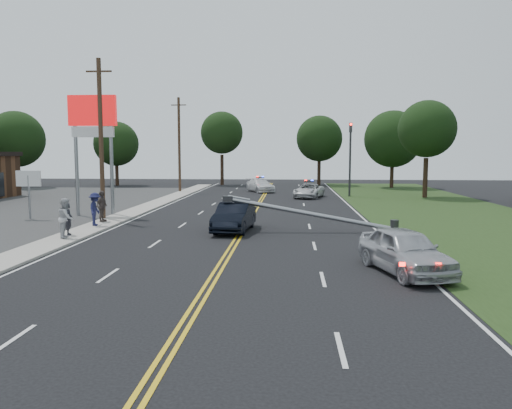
# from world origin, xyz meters

# --- Properties ---
(ground) EXTENTS (120.00, 120.00, 0.00)m
(ground) POSITION_xyz_m (0.00, 0.00, 0.00)
(ground) COLOR black
(ground) RESTS_ON ground
(sidewalk) EXTENTS (1.80, 70.00, 0.12)m
(sidewalk) POSITION_xyz_m (-8.40, 10.00, 0.06)
(sidewalk) COLOR #A09A91
(sidewalk) RESTS_ON ground
(grass_verge) EXTENTS (12.00, 80.00, 0.01)m
(grass_verge) POSITION_xyz_m (13.50, 10.00, 0.01)
(grass_verge) COLOR #203314
(grass_verge) RESTS_ON ground
(centerline_yellow) EXTENTS (0.36, 80.00, 0.00)m
(centerline_yellow) POSITION_xyz_m (0.00, 10.00, 0.01)
(centerline_yellow) COLOR gold
(centerline_yellow) RESTS_ON ground
(pylon_sign) EXTENTS (3.20, 0.35, 8.00)m
(pylon_sign) POSITION_xyz_m (-10.50, 14.00, 6.00)
(pylon_sign) COLOR gray
(pylon_sign) RESTS_ON ground
(small_sign) EXTENTS (1.60, 0.14, 3.10)m
(small_sign) POSITION_xyz_m (-14.00, 12.00, 2.33)
(small_sign) COLOR gray
(small_sign) RESTS_ON ground
(traffic_signal) EXTENTS (0.28, 0.41, 7.05)m
(traffic_signal) POSITION_xyz_m (8.30, 30.00, 4.21)
(traffic_signal) COLOR #2D2D30
(traffic_signal) RESTS_ON ground
(fallen_streetlight) EXTENTS (9.36, 0.44, 1.91)m
(fallen_streetlight) POSITION_xyz_m (4.19, 8.00, 0.92)
(fallen_streetlight) COLOR #2D2D30
(fallen_streetlight) RESTS_ON ground
(utility_pole_mid) EXTENTS (1.60, 0.28, 10.00)m
(utility_pole_mid) POSITION_xyz_m (-9.20, 12.00, 5.08)
(utility_pole_mid) COLOR #382619
(utility_pole_mid) RESTS_ON ground
(utility_pole_far) EXTENTS (1.60, 0.28, 10.00)m
(utility_pole_far) POSITION_xyz_m (-9.20, 34.00, 5.08)
(utility_pole_far) COLOR #382619
(utility_pole_far) RESTS_ON ground
(tree_4) EXTENTS (6.71, 6.71, 9.18)m
(tree_4) POSITION_xyz_m (-30.31, 39.59, 5.81)
(tree_4) COLOR black
(tree_4) RESTS_ON ground
(tree_5) EXTENTS (5.66, 5.66, 8.16)m
(tree_5) POSITION_xyz_m (-19.61, 44.03, 5.32)
(tree_5) COLOR black
(tree_5) RESTS_ON ground
(tree_6) EXTENTS (5.47, 5.47, 9.51)m
(tree_6) POSITION_xyz_m (-6.32, 46.24, 6.75)
(tree_6) COLOR black
(tree_6) RESTS_ON ground
(tree_7) EXTENTS (5.92, 5.92, 8.98)m
(tree_7) POSITION_xyz_m (6.31, 46.92, 6.01)
(tree_7) COLOR black
(tree_7) RESTS_ON ground
(tree_8) EXTENTS (6.79, 6.79, 9.22)m
(tree_8) POSITION_xyz_m (14.77, 42.40, 5.81)
(tree_8) COLOR black
(tree_8) RESTS_ON ground
(tree_9) EXTENTS (5.31, 5.31, 9.07)m
(tree_9) POSITION_xyz_m (15.26, 29.30, 6.40)
(tree_9) COLOR black
(tree_9) RESTS_ON ground
(crashed_sedan) EXTENTS (2.05, 4.87, 1.56)m
(crashed_sedan) POSITION_xyz_m (-0.43, 8.05, 0.78)
(crashed_sedan) COLOR black
(crashed_sedan) RESTS_ON ground
(waiting_sedan) EXTENTS (3.07, 5.04, 1.60)m
(waiting_sedan) POSITION_xyz_m (6.64, -0.89, 0.80)
(waiting_sedan) COLOR #ACADB4
(waiting_sedan) RESTS_ON ground
(emergency_a) EXTENTS (3.36, 5.17, 1.32)m
(emergency_a) POSITION_xyz_m (4.33, 28.38, 0.66)
(emergency_a) COLOR silver
(emergency_a) RESTS_ON ground
(emergency_b) EXTENTS (3.81, 5.20, 1.40)m
(emergency_b) POSITION_xyz_m (-0.66, 34.97, 0.70)
(emergency_b) COLOR silver
(emergency_b) RESTS_ON ground
(bystander_a) EXTENTS (0.59, 0.70, 1.63)m
(bystander_a) POSITION_xyz_m (-8.50, 5.51, 0.93)
(bystander_a) COLOR #222229
(bystander_a) RESTS_ON sidewalk
(bystander_b) EXTENTS (0.96, 1.10, 1.93)m
(bystander_b) POSITION_xyz_m (-8.28, 4.79, 1.09)
(bystander_b) COLOR #B5B5BA
(bystander_b) RESTS_ON sidewalk
(bystander_c) EXTENTS (0.86, 1.29, 1.87)m
(bystander_c) POSITION_xyz_m (-8.43, 8.79, 1.06)
(bystander_c) COLOR #1C1E46
(bystander_c) RESTS_ON sidewalk
(bystander_d) EXTENTS (0.60, 1.15, 1.87)m
(bystander_d) POSITION_xyz_m (-8.63, 10.30, 1.05)
(bystander_d) COLOR #564A45
(bystander_d) RESTS_ON sidewalk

